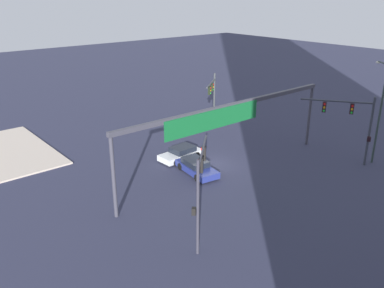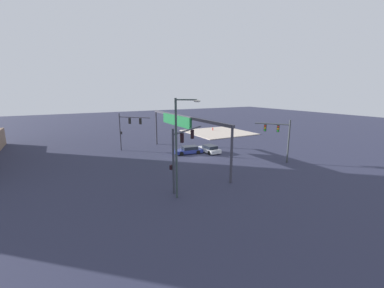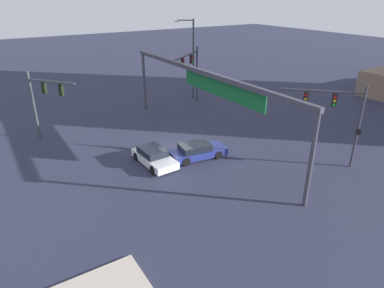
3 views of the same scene
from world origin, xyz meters
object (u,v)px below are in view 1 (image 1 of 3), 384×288
Objects in this scene: traffic_signal_opposite_side at (353,119)px; sedan_car_waiting_far at (181,153)px; traffic_signal_cross_street at (213,92)px; traffic_signal_near_corner at (200,180)px; streetlamp_curved_arm at (380,107)px; sedan_car_approaching at (196,167)px.

traffic_signal_opposite_side is 1.48× the size of sedan_car_waiting_far.
traffic_signal_cross_street is at bearing -27.79° from traffic_signal_opposite_side.
traffic_signal_near_corner is 18.49m from traffic_signal_opposite_side.
traffic_signal_cross_street is 18.01m from streetlamp_curved_arm.
traffic_signal_opposite_side is at bearing 97.35° from streetlamp_curved_arm.
traffic_signal_near_corner is at bearing 56.48° from traffic_signal_opposite_side.
traffic_signal_near_corner reaches higher than traffic_signal_cross_street.
streetlamp_curved_arm reaches higher than sedan_car_approaching.
sedan_car_approaching is (-6.34, -7.80, -3.67)m from traffic_signal_near_corner.
traffic_signal_opposite_side is 1.36× the size of sedan_car_approaching.
streetlamp_curved_arm is at bearing 135.53° from sedan_car_waiting_far.
traffic_signal_opposite_side reaches higher than traffic_signal_cross_street.
streetlamp_curved_arm is 17.19m from sedan_car_approaching.
sedan_car_approaching is at bearing 23.92° from traffic_signal_opposite_side.
traffic_signal_opposite_side is at bearing 66.68° from sedan_car_approaching.
traffic_signal_cross_street is 13.90m from sedan_car_approaching.
streetlamp_curved_arm is (-2.05, 1.22, 0.93)m from traffic_signal_opposite_side.
traffic_signal_cross_street is (2.09, -16.26, -0.33)m from traffic_signal_opposite_side.
sedan_car_approaching and sedan_car_waiting_far have the same top height.
sedan_car_approaching is (12.14, -7.29, -3.74)m from traffic_signal_opposite_side.
traffic_signal_cross_street is at bearing 51.43° from streetlamp_curved_arm.
traffic_signal_opposite_side is at bearing 133.85° from sedan_car_waiting_far.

